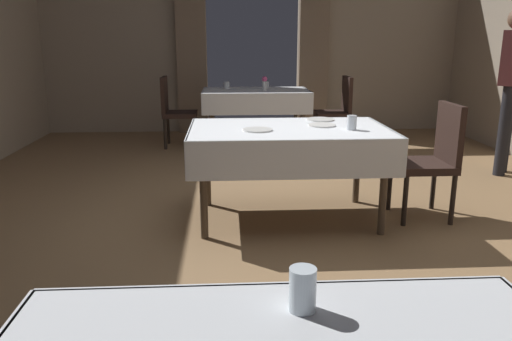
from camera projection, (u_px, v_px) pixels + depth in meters
name	position (u px, v px, depth m)	size (l,w,h in m)	color
ground	(280.00, 225.00, 3.97)	(10.08, 10.08, 0.00)	olive
wall_back	(252.00, 31.00, 7.61)	(6.40, 0.27, 3.00)	gray
dining_table_mid	(289.00, 139.00, 3.94)	(1.55, 1.00, 0.75)	#4C3D2D
dining_table_far	(256.00, 97.00, 6.74)	(1.42, 0.88, 0.75)	#4C3D2D
chair_mid_right	(433.00, 156.00, 4.02)	(0.44, 0.44, 0.93)	black
chair_far_right	(338.00, 108.00, 6.72)	(0.44, 0.44, 0.93)	black
chair_far_left	(174.00, 108.00, 6.69)	(0.44, 0.44, 0.93)	black
glass_near_b	(303.00, 289.00, 1.28)	(0.07, 0.07, 0.12)	silver
plate_mid_a	(320.00, 119.00, 4.27)	(0.23, 0.23, 0.01)	white
glass_mid_b	(352.00, 123.00, 3.81)	(0.07, 0.07, 0.11)	silver
plate_mid_c	(258.00, 130.00, 3.79)	(0.22, 0.22, 0.01)	white
plate_mid_d	(322.00, 125.00, 3.99)	(0.21, 0.21, 0.01)	white
flower_vase_far	(265.00, 83.00, 6.62)	(0.07, 0.07, 0.18)	silver
glass_far_b	(266.00, 85.00, 6.98)	(0.07, 0.07, 0.09)	silver
glass_far_c	(227.00, 85.00, 6.86)	(0.08, 0.08, 0.09)	silver
person_waiter_by_doorway	(512.00, 78.00, 5.21)	(0.39, 0.42, 1.72)	black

